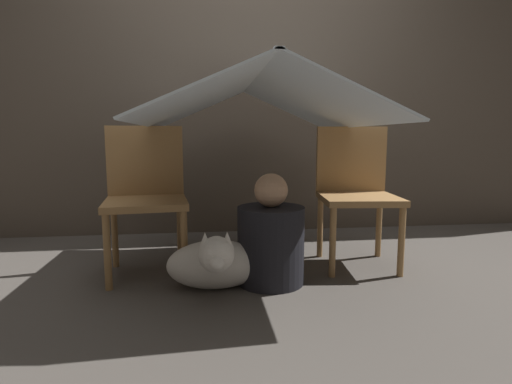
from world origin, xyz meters
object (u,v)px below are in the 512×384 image
chair_left (146,192)px  person_front (271,240)px  chair_right (356,188)px  dog (216,263)px

chair_left → person_front: size_ratio=1.43×
chair_right → person_front: chair_right is taller
chair_right → dog: size_ratio=1.69×
dog → person_front: bearing=16.0°
dog → chair_left: bearing=135.8°
chair_left → dog: bearing=-50.9°
chair_left → chair_right: 1.23m
chair_left → dog: (0.38, -0.36, -0.31)m
chair_right → dog: bearing=-150.7°
chair_right → person_front: (-0.56, -0.28, -0.23)m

